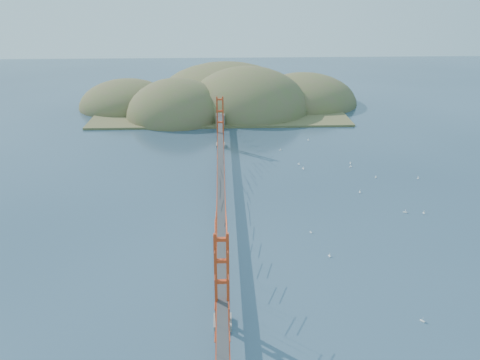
{
  "coord_description": "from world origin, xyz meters",
  "views": [
    {
      "loc": [
        0.2,
        -71.51,
        35.61
      ],
      "look_at": [
        3.2,
        0.0,
        4.59
      ],
      "focal_mm": 35.0,
      "sensor_mm": 36.0,
      "label": 1
    }
  ],
  "objects_px": {
    "bridge": "(221,166)",
    "sailboat_2": "(405,212)",
    "sailboat_0": "(311,232)",
    "sailboat_1": "(303,168)"
  },
  "relations": [
    {
      "from": "sailboat_2",
      "to": "sailboat_0",
      "type": "relative_size",
      "value": 1.31
    },
    {
      "from": "sailboat_2",
      "to": "sailboat_0",
      "type": "height_order",
      "value": "sailboat_2"
    },
    {
      "from": "sailboat_1",
      "to": "sailboat_0",
      "type": "relative_size",
      "value": 1.3
    },
    {
      "from": "bridge",
      "to": "sailboat_2",
      "type": "distance_m",
      "value": 31.37
    },
    {
      "from": "bridge",
      "to": "sailboat_0",
      "type": "xyz_separation_m",
      "value": [
        13.58,
        -10.19,
        -6.87
      ]
    },
    {
      "from": "sailboat_1",
      "to": "sailboat_2",
      "type": "bearing_deg",
      "value": -55.43
    },
    {
      "from": "sailboat_2",
      "to": "sailboat_0",
      "type": "bearing_deg",
      "value": -160.6
    },
    {
      "from": "sailboat_2",
      "to": "sailboat_0",
      "type": "xyz_separation_m",
      "value": [
        -16.73,
        -5.89,
        -0.02
      ]
    },
    {
      "from": "sailboat_2",
      "to": "bridge",
      "type": "bearing_deg",
      "value": 171.93
    },
    {
      "from": "bridge",
      "to": "sailboat_1",
      "type": "distance_m",
      "value": 23.76
    }
  ]
}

